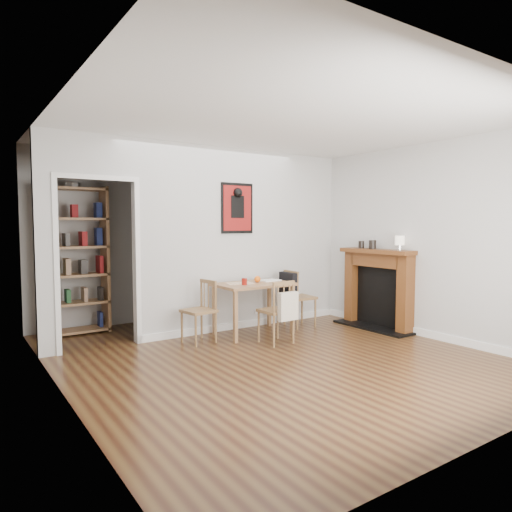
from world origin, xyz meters
TOP-DOWN VIEW (x-y plane):
  - ground at (0.00, 0.00)m, footprint 5.20×5.20m
  - room_shell at (0.10, 1.34)m, footprint 5.20×5.20m
  - dining_table at (0.42, 0.94)m, footprint 1.04×0.66m
  - chair_left at (-0.42, 0.96)m, footprint 0.46×0.46m
  - chair_right at (1.25, 0.96)m, footprint 0.50×0.44m
  - chair_front at (0.39, 0.37)m, footprint 0.42×0.48m
  - bookshelf at (-1.61, 2.35)m, footprint 0.86×0.34m
  - fireplace at (2.16, 0.25)m, footprint 0.45×1.25m
  - red_glass at (0.21, 0.84)m, footprint 0.07×0.07m
  - orange_fruit at (0.52, 0.99)m, footprint 0.09×0.09m
  - placemat at (0.24, 1.01)m, footprint 0.41×0.35m
  - notebook at (0.75, 1.02)m, footprint 0.30×0.23m
  - mantel_lamp at (2.13, -0.14)m, footprint 0.13×0.13m
  - ceramic_jar_a at (2.12, 0.34)m, footprint 0.11×0.11m
  - ceramic_jar_b at (2.13, 0.56)m, footprint 0.09×0.09m

SIDE VIEW (x-z plane):
  - ground at x=0.00m, z-range 0.00..0.00m
  - chair_left at x=-0.42m, z-range 0.00..0.80m
  - chair_front at x=0.39m, z-range 0.01..0.82m
  - chair_right at x=1.25m, z-range 0.02..0.86m
  - fireplace at x=2.16m, z-range 0.04..1.20m
  - dining_table at x=0.42m, z-range 0.27..0.98m
  - placemat at x=0.24m, z-range 0.71..0.72m
  - notebook at x=0.75m, z-range 0.71..0.73m
  - orange_fruit at x=0.52m, z-range 0.71..0.80m
  - red_glass at x=0.21m, z-range 0.71..0.80m
  - bookshelf at x=-1.61m, z-range -0.01..2.03m
  - ceramic_jar_b at x=2.13m, z-range 1.16..1.27m
  - ceramic_jar_a at x=2.12m, z-range 1.16..1.29m
  - mantel_lamp at x=2.13m, z-range 1.18..1.39m
  - room_shell at x=0.10m, z-range -1.30..3.90m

